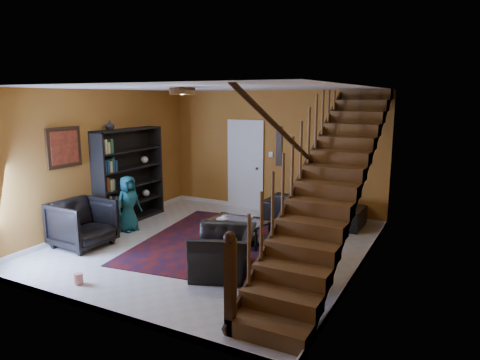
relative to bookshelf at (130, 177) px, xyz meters
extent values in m
plane|color=beige|center=(2.40, -0.60, -0.96)|extent=(5.50, 5.50, 0.00)
plane|color=#A26D24|center=(2.40, 2.15, 0.44)|extent=(5.20, 0.00, 5.20)
plane|color=#A26D24|center=(2.40, -3.35, 0.44)|extent=(5.20, 0.00, 5.20)
plane|color=#A26D24|center=(-0.20, -0.60, 0.44)|extent=(0.00, 5.50, 5.50)
plane|color=#A26D24|center=(5.00, -0.60, 0.44)|extent=(0.00, 5.50, 5.50)
plane|color=white|center=(2.40, -0.60, 1.84)|extent=(5.50, 5.50, 0.00)
cube|color=silver|center=(2.40, 2.14, -0.91)|extent=(5.20, 0.02, 0.10)
cube|color=silver|center=(-0.19, -0.60, -0.91)|extent=(0.02, 5.50, 0.10)
cube|color=#A26D24|center=(4.53, -0.60, 0.36)|extent=(0.95, 4.92, 2.83)
cube|color=black|center=(4.07, -0.60, 0.44)|extent=(0.04, 5.02, 3.02)
cylinder|color=black|center=(4.10, -0.60, 0.89)|extent=(0.07, 4.20, 2.44)
cube|color=black|center=(4.10, -3.00, -0.41)|extent=(0.10, 0.10, 1.10)
cube|color=black|center=(0.00, 0.00, 0.04)|extent=(0.35, 1.80, 2.00)
cube|color=black|center=(0.00, 0.00, -0.56)|extent=(0.35, 1.72, 0.03)
cube|color=black|center=(0.00, 0.00, 0.20)|extent=(0.35, 1.72, 0.03)
cube|color=silver|center=(1.70, 2.12, 0.06)|extent=(0.82, 0.05, 2.05)
cube|color=maroon|center=(-0.17, -1.50, 0.79)|extent=(0.04, 0.74, 0.74)
cube|color=black|center=(2.55, 2.13, 0.59)|extent=(0.14, 0.03, 0.90)
cylinder|color=#3F2814|center=(2.40, -1.40, 1.78)|extent=(0.40, 0.40, 0.10)
cube|color=#4D110D|center=(2.62, -0.26, -0.96)|extent=(3.56, 3.94, 0.02)
imported|color=black|center=(3.54, 1.70, -0.66)|extent=(2.13, 0.88, 0.62)
imported|color=black|center=(0.35, -1.67, -0.54)|extent=(0.98, 0.96, 0.85)
imported|color=black|center=(3.19, -1.53, -0.62)|extent=(1.23, 1.30, 0.68)
imported|color=black|center=(3.72, 1.75, -0.78)|extent=(0.49, 0.35, 1.26)
imported|color=black|center=(3.57, 1.75, -0.80)|extent=(0.66, 0.55, 1.23)
imported|color=#175857|center=(0.45, -0.58, -0.40)|extent=(0.46, 0.61, 1.13)
cube|color=black|center=(2.18, -0.50, -0.76)|extent=(0.03, 0.03, 0.42)
cube|color=black|center=(3.23, -0.50, -0.76)|extent=(0.03, 0.03, 0.42)
cube|color=black|center=(2.18, 0.09, -0.76)|extent=(0.03, 0.03, 0.42)
cube|color=black|center=(3.23, 0.09, -0.76)|extent=(0.03, 0.03, 0.42)
cube|color=black|center=(2.70, -0.20, -0.85)|extent=(1.12, 0.73, 0.02)
cube|color=silver|center=(2.70, -0.20, -0.55)|extent=(1.19, 0.80, 0.02)
imported|color=#999999|center=(2.50, -0.29, -0.49)|extent=(0.12, 0.12, 0.09)
imported|color=#999999|center=(2.96, -0.15, -0.49)|extent=(0.10, 0.10, 0.09)
imported|color=#999999|center=(2.49, -0.37, -0.51)|extent=(0.23, 0.23, 0.05)
imported|color=#999999|center=(0.00, -0.50, 1.13)|extent=(0.18, 0.18, 0.19)
cylinder|color=red|center=(1.53, -2.85, -0.87)|extent=(0.16, 0.16, 0.15)
camera|label=1|loc=(6.26, -6.88, 1.69)|focal=32.00mm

